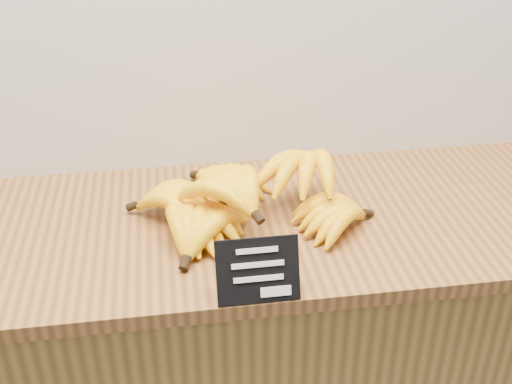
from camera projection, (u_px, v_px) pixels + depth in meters
name	position (u px, v px, depth m)	size (l,w,h in m)	color
counter	(253.00, 384.00, 1.55)	(1.42, 0.50, 0.90)	olive
counter_top	(252.00, 224.00, 1.32)	(1.56, 0.54, 0.03)	brown
chalkboard_sign	(258.00, 271.00, 1.07)	(0.14, 0.01, 0.11)	black
banana_pile	(238.00, 200.00, 1.28)	(0.49, 0.37, 0.12)	yellow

